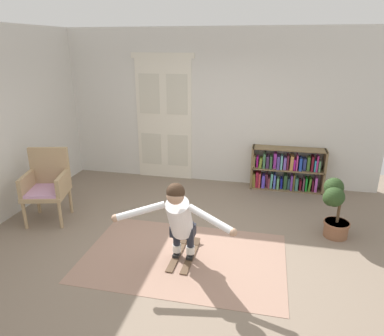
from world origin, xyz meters
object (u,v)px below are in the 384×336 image
object	(u,v)px
bookshelf	(285,171)
wicker_chair	(47,183)
potted_plant	(334,206)
person_skier	(179,217)
skis_pair	(184,254)

from	to	relation	value
bookshelf	wicker_chair	xyz separation A→B (m)	(-3.63, -1.99, 0.22)
potted_plant	person_skier	xyz separation A→B (m)	(-1.94, -1.16, 0.20)
wicker_chair	potted_plant	bearing A→B (deg)	4.80
wicker_chair	potted_plant	size ratio (longest dim) A/B	1.28
bookshelf	potted_plant	xyz separation A→B (m)	(0.60, -1.63, 0.10)
wicker_chair	potted_plant	xyz separation A→B (m)	(4.23, 0.35, -0.12)
wicker_chair	person_skier	world-z (taller)	person_skier
wicker_chair	skis_pair	xyz separation A→B (m)	(2.30, -0.59, -0.56)
potted_plant	person_skier	size ratio (longest dim) A/B	0.60
skis_pair	person_skier	distance (m)	0.68
potted_plant	skis_pair	size ratio (longest dim) A/B	1.11
bookshelf	person_skier	world-z (taller)	person_skier
person_skier	potted_plant	bearing A→B (deg)	30.88
person_skier	bookshelf	bearing A→B (deg)	64.45
potted_plant	person_skier	world-z (taller)	person_skier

